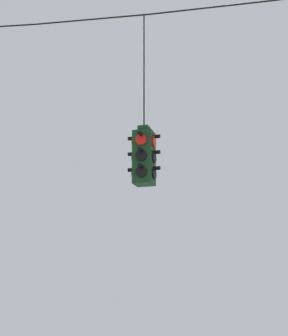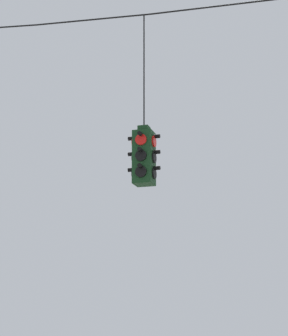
% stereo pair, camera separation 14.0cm
% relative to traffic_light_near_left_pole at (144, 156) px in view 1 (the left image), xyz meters
% --- Properties ---
extents(traffic_light_near_left_pole, '(0.58, 0.58, 3.22)m').
position_rel_traffic_light_near_left_pole_xyz_m(traffic_light_near_left_pole, '(0.00, 0.00, 0.00)').
color(traffic_light_near_left_pole, '#143819').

